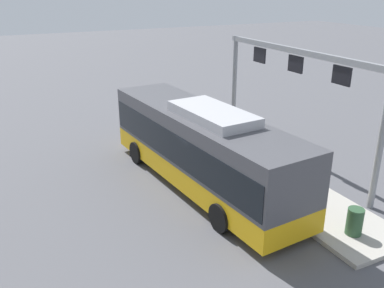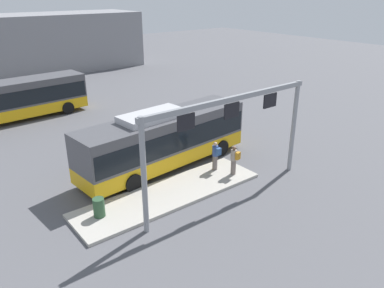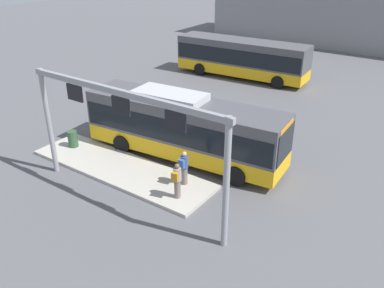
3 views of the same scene
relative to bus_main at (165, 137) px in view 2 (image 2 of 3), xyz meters
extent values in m
plane|color=#56565B|center=(0.01, 0.00, -1.81)|extent=(120.00, 120.00, 0.00)
cube|color=#B2ADA3|center=(-1.77, -2.94, -1.73)|extent=(10.00, 2.80, 0.16)
cube|color=#EAAD14|center=(0.01, 0.00, -1.04)|extent=(10.84, 3.41, 0.85)
cube|color=#4C4C51|center=(0.01, 0.00, 0.34)|extent=(10.84, 3.41, 1.90)
cube|color=black|center=(0.01, 0.00, 0.14)|extent=(10.63, 3.43, 1.20)
cube|color=black|center=(5.34, 0.46, 0.24)|extent=(0.22, 2.12, 1.50)
cube|color=#B7B7BC|center=(-0.79, -0.07, 1.47)|extent=(3.87, 2.07, 0.36)
cube|color=orange|center=(5.27, 0.46, 1.09)|extent=(0.27, 1.75, 0.28)
cylinder|color=black|center=(3.42, 1.50, -1.31)|extent=(1.02, 0.39, 1.00)
cylinder|color=black|center=(3.63, -0.89, -1.31)|extent=(1.02, 0.39, 1.00)
cylinder|color=black|center=(-3.22, 0.93, -1.31)|extent=(1.02, 0.39, 1.00)
cylinder|color=black|center=(-3.01, -1.46, -1.31)|extent=(1.02, 0.39, 1.00)
cube|color=#EAAD14|center=(-4.41, 14.25, -1.04)|extent=(11.10, 3.16, 0.85)
cube|color=#4C4C51|center=(-4.41, 14.25, 0.34)|extent=(11.10, 3.16, 1.90)
cube|color=black|center=(-4.41, 14.25, 0.14)|extent=(10.88, 3.19, 1.20)
cylinder|color=black|center=(-0.81, 15.67, -1.31)|extent=(1.02, 0.36, 1.00)
cylinder|color=black|center=(-0.66, 13.28, -1.31)|extent=(1.02, 0.36, 1.00)
cylinder|color=slate|center=(2.16, -3.45, -1.23)|extent=(0.34, 0.34, 0.85)
cylinder|color=gray|center=(2.16, -3.45, -0.50)|extent=(0.41, 0.41, 0.60)
sphere|color=brown|center=(2.16, -3.45, -0.09)|extent=(0.22, 0.22, 0.22)
cube|color=#BF7F1E|center=(2.22, -3.70, -0.47)|extent=(0.32, 0.24, 0.40)
cylinder|color=slate|center=(1.76, -2.38, -1.23)|extent=(0.30, 0.30, 0.85)
cylinder|color=#334C8C|center=(1.76, -2.38, -0.50)|extent=(0.37, 0.37, 0.60)
sphere|color=tan|center=(1.76, -2.38, -0.09)|extent=(0.22, 0.22, 0.22)
cube|color=#335993|center=(1.79, -2.63, -0.47)|extent=(0.29, 0.20, 0.40)
cylinder|color=gray|center=(-4.31, -4.81, 0.79)|extent=(0.24, 0.24, 5.20)
cylinder|color=gray|center=(5.33, -4.81, 0.79)|extent=(0.24, 0.24, 5.20)
cube|color=gray|center=(0.51, -4.81, 3.24)|extent=(10.04, 0.20, 0.24)
cube|color=black|center=(-2.14, -4.81, 2.69)|extent=(0.90, 0.08, 0.70)
cube|color=black|center=(0.51, -4.81, 2.69)|extent=(0.90, 0.08, 0.70)
cube|color=black|center=(3.16, -4.81, 2.69)|extent=(0.90, 0.08, 0.70)
cube|color=gray|center=(0.07, 31.91, 1.62)|extent=(31.33, 8.00, 6.87)
cylinder|color=#2D5133|center=(-5.48, -2.71, -1.20)|extent=(0.52, 0.52, 0.90)
camera|label=1|loc=(-13.58, 7.11, 5.92)|focal=39.24mm
camera|label=2|loc=(-11.22, -16.69, 7.90)|focal=35.30mm
camera|label=3|loc=(11.24, -15.36, 8.36)|focal=38.13mm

